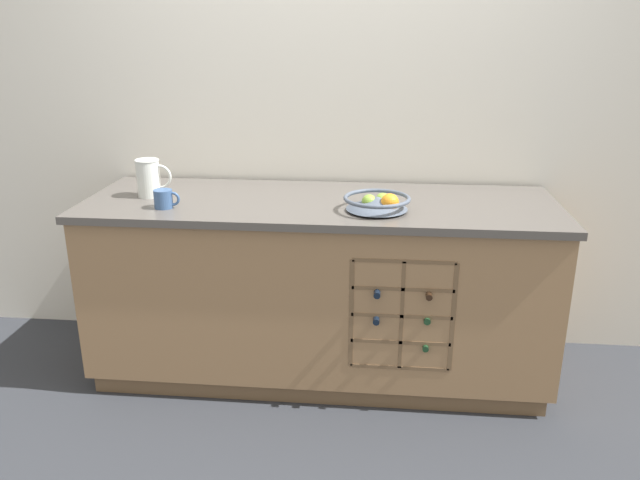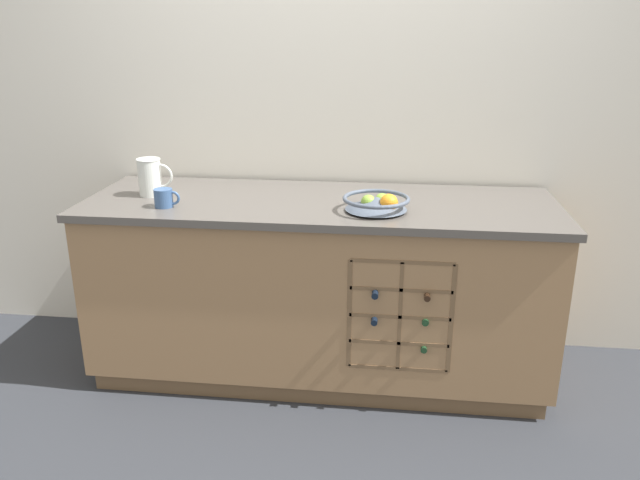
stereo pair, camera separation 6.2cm
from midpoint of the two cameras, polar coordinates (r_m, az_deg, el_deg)
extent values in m
plane|color=#2D3035|center=(3.27, 0.56, -11.58)|extent=(14.00, 14.00, 0.00)
cube|color=silver|center=(3.25, 1.47, 12.19)|extent=(4.56, 0.06, 2.55)
cube|color=brown|center=(3.24, 0.56, -10.90)|extent=(2.10, 0.65, 0.09)
cube|color=#99724C|center=(3.05, 0.59, -3.93)|extent=(2.16, 0.71, 0.76)
cube|color=#514C47|center=(2.92, 0.61, 3.30)|extent=(2.20, 0.75, 0.03)
cube|color=brown|center=(2.80, 7.95, -6.10)|extent=(0.43, 0.01, 0.50)
cube|color=brown|center=(2.76, 3.42, -6.38)|extent=(0.02, 0.10, 0.50)
cube|color=brown|center=(2.77, 12.48, -6.70)|extent=(0.02, 0.10, 0.50)
cube|color=brown|center=(2.87, 7.73, -11.10)|extent=(0.43, 0.10, 0.02)
cube|color=brown|center=(2.81, 7.84, -8.88)|extent=(0.43, 0.10, 0.02)
cube|color=brown|center=(2.75, 7.96, -6.56)|extent=(0.43, 0.10, 0.02)
cube|color=brown|center=(2.70, 8.08, -4.15)|extent=(0.43, 0.10, 0.02)
cube|color=brown|center=(2.66, 8.21, -1.65)|extent=(0.43, 0.10, 0.02)
cube|color=brown|center=(2.75, 7.96, -6.56)|extent=(0.02, 0.10, 0.50)
cylinder|color=#19381E|center=(2.92, 9.96, -8.29)|extent=(0.07, 0.19, 0.07)
cylinder|color=#19381E|center=(2.80, 10.08, -9.55)|extent=(0.03, 0.08, 0.03)
cylinder|color=black|center=(2.86, 5.73, -5.87)|extent=(0.07, 0.21, 0.07)
cylinder|color=black|center=(2.72, 5.66, -7.18)|extent=(0.03, 0.09, 0.03)
cylinder|color=#19381E|center=(2.89, 10.08, -5.73)|extent=(0.08, 0.22, 0.08)
cylinder|color=#19381E|center=(2.75, 10.23, -7.08)|extent=(0.03, 0.09, 0.03)
cylinder|color=black|center=(2.78, 5.81, -3.71)|extent=(0.08, 0.19, 0.08)
cylinder|color=black|center=(2.66, 5.74, -4.83)|extent=(0.03, 0.08, 0.03)
cylinder|color=black|center=(2.82, 10.24, -3.69)|extent=(0.07, 0.21, 0.07)
cylinder|color=black|center=(2.68, 10.41, -4.94)|extent=(0.03, 0.09, 0.03)
cylinder|color=#4C5666|center=(2.76, 5.78, 2.74)|extent=(0.13, 0.13, 0.01)
cone|color=#4C5666|center=(2.75, 5.80, 3.40)|extent=(0.27, 0.27, 0.06)
torus|color=#4C5666|center=(2.74, 5.81, 3.78)|extent=(0.30, 0.30, 0.02)
sphere|color=#7FA838|center=(2.77, 6.34, 3.60)|extent=(0.07, 0.07, 0.07)
sphere|color=#7FA838|center=(2.75, 5.09, 3.47)|extent=(0.07, 0.07, 0.07)
sphere|color=orange|center=(2.72, 6.97, 3.39)|extent=(0.08, 0.08, 0.08)
cylinder|color=silver|center=(3.08, -14.75, 5.58)|extent=(0.11, 0.11, 0.18)
torus|color=silver|center=(3.06, -14.88, 7.13)|extent=(0.11, 0.11, 0.01)
torus|color=silver|center=(3.06, -13.77, 5.73)|extent=(0.11, 0.01, 0.11)
cylinder|color=#385684|center=(2.88, -13.51, 3.75)|extent=(0.08, 0.08, 0.08)
torus|color=#385684|center=(2.86, -12.69, 3.77)|extent=(0.07, 0.01, 0.07)
camera|label=1|loc=(0.03, -89.40, 0.21)|focal=35.00mm
camera|label=2|loc=(0.03, 90.60, -0.21)|focal=35.00mm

